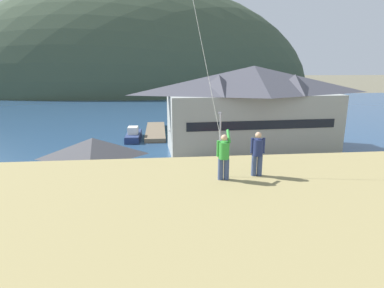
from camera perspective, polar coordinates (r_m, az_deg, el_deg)
The scene contains 20 objects.
ground_plane at distance 24.13m, azimuth 4.53°, elevation -14.73°, with size 600.00×600.00×0.00m, color #66604C.
parking_lot_pad at distance 28.52m, azimuth 2.74°, elevation -9.82°, with size 40.00×20.00×0.10m, color gray.
bay_water at distance 81.68m, azimuth -2.96°, elevation 6.03°, with size 360.00×84.00×0.03m, color navy.
far_hill_east_peak at distance 135.21m, azimuth -10.82°, elevation 9.06°, with size 147.96×58.58×85.97m, color #3D4C38.
harbor_lodge at distance 43.77m, azimuth 10.86°, elevation 6.60°, with size 24.28×10.04×11.41m.
storage_shed_near_lot at distance 31.71m, azimuth -17.18°, elevation -3.10°, with size 7.97×6.39×4.93m.
storage_shed_waterside at distance 42.28m, azimuth 0.10°, elevation 1.53°, with size 5.32×5.12×4.56m.
wharf_dock at distance 54.96m, azimuth -6.57°, elevation 2.27°, with size 3.20×14.17×0.70m.
moored_boat_wharfside at distance 50.81m, azimuth -10.47°, elevation 1.57°, with size 2.27×6.72×2.16m.
moored_boat_outer_mooring at distance 55.00m, azimuth -3.08°, elevation 2.75°, with size 2.17×6.42×2.16m.
parked_car_front_row_red at distance 24.75m, azimuth -24.79°, elevation -12.55°, with size 4.26×2.17×1.82m.
parked_car_front_row_silver at distance 32.92m, azimuth 25.60°, elevation -6.01°, with size 4.24×2.13×1.82m.
parked_car_mid_row_center at distance 30.49m, azimuth 2.29°, elevation -6.12°, with size 4.33×2.33×1.82m.
parked_car_lone_by_shed at distance 25.28m, azimuth 9.49°, elevation -10.77°, with size 4.28×2.22×1.82m.
parked_car_back_row_right at distance 22.69m, azimuth -6.32°, elevation -13.72°, with size 4.23×2.11×1.82m.
parked_car_mid_row_near at distance 28.30m, azimuth 24.86°, elevation -9.17°, with size 4.32×2.30×1.82m.
parked_car_corner_spot at distance 29.44m, azimuth 11.79°, elevation -7.19°, with size 4.34×2.35×1.82m.
parking_light_pole at distance 32.79m, azimuth 5.06°, elevation 0.71°, with size 0.24×0.78×6.78m.
person_kite_flyer at distance 11.86m, azimuth 5.74°, elevation -2.02°, with size 0.54×0.65×1.86m.
person_companion at distance 12.47m, azimuth 11.69°, elevation -1.50°, with size 0.55×0.40×1.74m.
Camera 1 is at (-3.95, -20.74, 11.68)m, focal length 29.67 mm.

